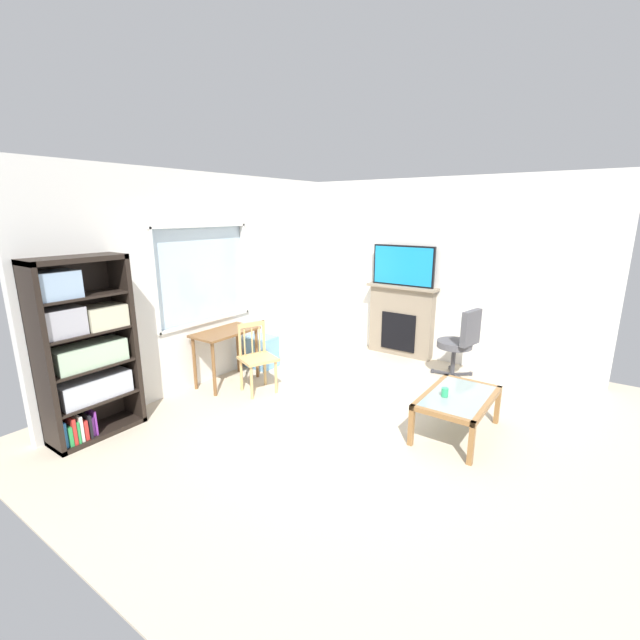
# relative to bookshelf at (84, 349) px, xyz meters

# --- Properties ---
(ground) EXTENTS (5.82, 5.51, 0.02)m
(ground) POSITION_rel_bookshelf_xyz_m (1.91, -2.01, -0.95)
(ground) COLOR beige
(wall_back_with_window) EXTENTS (4.82, 0.15, 2.77)m
(wall_back_with_window) POSITION_rel_bookshelf_xyz_m (1.94, 0.24, 0.44)
(wall_back_with_window) COLOR silver
(wall_back_with_window) RESTS_ON ground
(wall_right) EXTENTS (0.12, 4.71, 2.77)m
(wall_right) POSITION_rel_bookshelf_xyz_m (4.38, -2.01, 0.45)
(wall_right) COLOR silver
(wall_right) RESTS_ON ground
(bookshelf) EXTENTS (0.90, 0.38, 1.86)m
(bookshelf) POSITION_rel_bookshelf_xyz_m (0.00, 0.00, 0.00)
(bookshelf) COLOR black
(bookshelf) RESTS_ON ground
(desk_under_window) EXTENTS (0.88, 0.47, 0.74)m
(desk_under_window) POSITION_rel_bookshelf_xyz_m (1.77, -0.11, -0.33)
(desk_under_window) COLOR brown
(desk_under_window) RESTS_ON ground
(wooden_chair) EXTENTS (0.54, 0.53, 0.90)m
(wooden_chair) POSITION_rel_bookshelf_xyz_m (1.81, -0.62, -0.47)
(wooden_chair) COLOR tan
(wooden_chair) RESTS_ON ground
(plastic_drawer_unit) EXTENTS (0.35, 0.40, 0.47)m
(plastic_drawer_unit) POSITION_rel_bookshelf_xyz_m (2.50, -0.06, -0.70)
(plastic_drawer_unit) COLOR #72ADDB
(plastic_drawer_unit) RESTS_ON ground
(fireplace) EXTENTS (0.26, 1.15, 1.14)m
(fireplace) POSITION_rel_bookshelf_xyz_m (4.23, -1.52, -0.36)
(fireplace) COLOR gray
(fireplace) RESTS_ON ground
(tv) EXTENTS (0.06, 1.01, 0.63)m
(tv) POSITION_rel_bookshelf_xyz_m (4.21, -1.52, 0.52)
(tv) COLOR black
(tv) RESTS_ON fireplace
(office_chair) EXTENTS (0.58, 0.60, 1.00)m
(office_chair) POSITION_rel_bookshelf_xyz_m (3.75, -2.62, -0.38)
(office_chair) COLOR #4C4C51
(office_chair) RESTS_ON ground
(coffee_table) EXTENTS (1.03, 0.64, 0.43)m
(coffee_table) POSITION_rel_bookshelf_xyz_m (2.20, -3.10, -0.56)
(coffee_table) COLOR #8C9E99
(coffee_table) RESTS_ON ground
(sippy_cup) EXTENTS (0.07, 0.07, 0.09)m
(sippy_cup) POSITION_rel_bookshelf_xyz_m (2.10, -2.99, -0.46)
(sippy_cup) COLOR #33B770
(sippy_cup) RESTS_ON coffee_table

